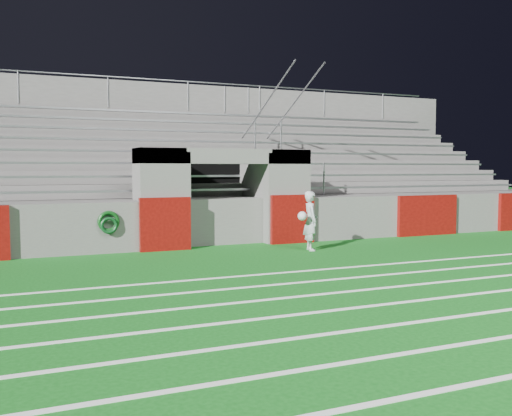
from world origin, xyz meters
name	(u,v)px	position (x,y,z in m)	size (l,w,h in m)	color
ground	(281,264)	(0.00, 0.00, 0.00)	(90.00, 90.00, 0.00)	#0E5414
field_markings	(440,319)	(0.00, -5.00, 0.01)	(28.00, 8.09, 0.01)	white
stadium_structure	(179,185)	(0.00, 7.97, 1.49)	(26.00, 8.48, 5.42)	#5B5956
goalkeeper_with_ball	(310,221)	(1.58, 1.52, 0.76)	(0.70, 0.63, 1.51)	#AFB5B9
hose_coil	(109,223)	(-3.20, 2.93, 0.76)	(0.53, 0.14, 0.56)	#0C3D12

